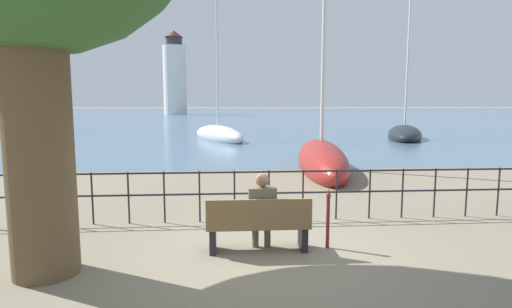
{
  "coord_description": "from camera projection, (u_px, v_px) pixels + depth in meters",
  "views": [
    {
      "loc": [
        -0.5,
        -6.29,
        2.37
      ],
      "look_at": [
        0.0,
        0.5,
        1.53
      ],
      "focal_mm": 28.0,
      "sensor_mm": 36.0,
      "label": 1
    }
  ],
  "objects": [
    {
      "name": "sailboat_1",
      "position": [
        27.0,
        128.0,
        38.08
      ],
      "size": [
        4.85,
        8.97,
        8.72
      ],
      "rotation": [
        0.0,
        0.0,
        0.28
      ],
      "color": "black",
      "rests_on": "ground_plane"
    },
    {
      "name": "sailboat_2",
      "position": [
        404.0,
        134.0,
        28.38
      ],
      "size": [
        5.11,
        8.2,
        12.71
      ],
      "rotation": [
        0.0,
        0.0,
        -0.39
      ],
      "color": "black",
      "rests_on": "ground_plane"
    },
    {
      "name": "park_bench",
      "position": [
        259.0,
        226.0,
        6.44
      ],
      "size": [
        1.68,
        0.45,
        0.9
      ],
      "color": "brown",
      "rests_on": "ground_plane"
    },
    {
      "name": "ground_plane",
      "position": [
        258.0,
        250.0,
        6.55
      ],
      "size": [
        1000.0,
        1000.0,
        0.0
      ],
      "primitive_type": "plane",
      "color": "#7A705B"
    },
    {
      "name": "seated_person_left",
      "position": [
        262.0,
        208.0,
        6.48
      ],
      "size": [
        0.45,
        0.35,
        1.29
      ],
      "color": "brown",
      "rests_on": "ground_plane"
    },
    {
      "name": "sailboat_3",
      "position": [
        321.0,
        160.0,
        14.85
      ],
      "size": [
        2.61,
        7.77,
        9.51
      ],
      "rotation": [
        0.0,
        0.0,
        -0.13
      ],
      "color": "maroon",
      "rests_on": "ground_plane"
    },
    {
      "name": "promenade_railing",
      "position": [
        252.0,
        188.0,
        8.13
      ],
      "size": [
        14.86,
        0.04,
        1.05
      ],
      "color": "black",
      "rests_on": "ground_plane"
    },
    {
      "name": "harbor_water",
      "position": [
        228.0,
        111.0,
        163.11
      ],
      "size": [
        600.0,
        300.0,
        0.01
      ],
      "color": "slate",
      "rests_on": "ground_plane"
    },
    {
      "name": "closed_umbrella",
      "position": [
        328.0,
        215.0,
        6.6
      ],
      "size": [
        0.09,
        0.09,
        1.0
      ],
      "color": "maroon",
      "rests_on": "ground_plane"
    },
    {
      "name": "harbor_lighthouse",
      "position": [
        175.0,
        76.0,
        100.77
      ],
      "size": [
        5.76,
        5.76,
        20.9
      ],
      "color": "white",
      "rests_on": "ground_plane"
    },
    {
      "name": "sailboat_4",
      "position": [
        218.0,
        135.0,
        27.33
      ],
      "size": [
        4.47,
        7.47,
        10.0
      ],
      "rotation": [
        0.0,
        0.0,
        0.4
      ],
      "color": "silver",
      "rests_on": "ground_plane"
    }
  ]
}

